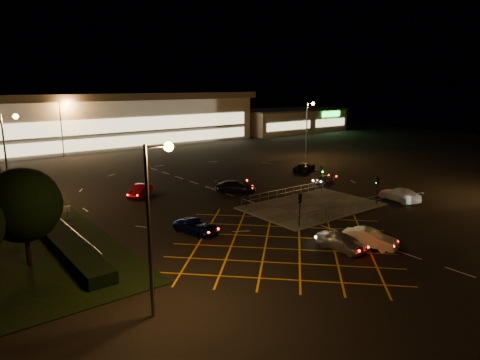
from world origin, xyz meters
TOP-DOWN VIEW (x-y plane):
  - ground at (0.00, 0.00)m, footprint 180.00×180.00m
  - pedestrian_island at (2.00, -2.00)m, footprint 14.00×9.00m
  - hedge at (-23.00, 6.00)m, footprint 2.00×26.00m
  - supermarket at (0.00, 61.95)m, footprint 72.00×26.50m
  - retail_unit_a at (46.00, 53.97)m, footprint 18.80×14.80m
  - retail_unit_b at (62.00, 53.96)m, footprint 14.80×14.80m
  - streetlight_sw at (-21.56, -12.00)m, footprint 1.78×0.56m
  - streetlight_nw at (-23.56, 18.00)m, footprint 1.78×0.56m
  - streetlight_ne at (24.44, 20.00)m, footprint 1.78×0.56m
  - streetlight_far_left at (-9.56, 48.00)m, footprint 1.78×0.56m
  - streetlight_far_right at (30.44, 50.00)m, footprint 1.78×0.56m
  - signal_sw at (-4.00, -5.99)m, footprint 0.28×0.30m
  - signal_se at (8.00, -5.99)m, footprint 0.28×0.30m
  - signal_nw at (-4.00, 1.99)m, footprint 0.28×0.30m
  - signal_ne at (8.00, 1.99)m, footprint 0.28×0.30m
  - tree_e at (-26.00, 0.00)m, footprint 5.40×5.40m
  - car_near_silver at (-5.37, -12.04)m, footprint 1.95×4.33m
  - car_queue_white at (-3.00, -13.03)m, footprint 2.87×4.73m
  - car_left_blue at (-12.46, -1.48)m, footprint 3.01×4.86m
  - car_far_dkgrey at (-0.79, 8.17)m, footprint 5.11×4.82m
  - car_right_silver at (11.85, 4.80)m, footprint 3.81×2.15m
  - car_circ_red at (-10.95, 13.58)m, footprint 4.27×4.02m
  - car_east_grey at (15.49, 12.13)m, footprint 5.57×4.37m
  - car_approach_white at (11.80, -6.43)m, footprint 3.20×5.57m

SIDE VIEW (x-z plane):
  - ground at x=0.00m, z-range 0.00..0.00m
  - pedestrian_island at x=2.00m, z-range 0.00..0.12m
  - hedge at x=-23.00m, z-range 0.00..1.00m
  - car_right_silver at x=11.85m, z-range 0.00..1.22m
  - car_left_blue at x=-12.46m, z-range 0.00..1.25m
  - car_east_grey at x=15.49m, z-range 0.00..1.41m
  - car_circ_red at x=-10.95m, z-range 0.00..1.44m
  - car_near_silver at x=-5.37m, z-range 0.00..1.44m
  - car_far_dkgrey at x=-0.79m, z-range 0.00..1.45m
  - car_queue_white at x=-3.00m, z-range 0.00..1.47m
  - car_approach_white at x=11.80m, z-range 0.00..1.52m
  - signal_sw at x=-4.00m, z-range 0.79..3.94m
  - signal_se at x=8.00m, z-range 0.79..3.94m
  - signal_nw at x=-4.00m, z-range 0.79..3.94m
  - signal_ne at x=8.00m, z-range 0.79..3.94m
  - retail_unit_a at x=46.00m, z-range 0.04..6.39m
  - retail_unit_b at x=62.00m, z-range 0.05..6.40m
  - tree_e at x=-26.00m, z-range 0.97..8.32m
  - supermarket at x=0.00m, z-range 0.06..10.56m
  - streetlight_sw at x=-21.56m, z-range 1.55..11.58m
  - streetlight_nw at x=-23.56m, z-range 1.55..11.58m
  - streetlight_ne at x=24.44m, z-range 1.55..11.58m
  - streetlight_far_left at x=-9.56m, z-range 1.55..11.58m
  - streetlight_far_right at x=30.44m, z-range 1.55..11.58m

